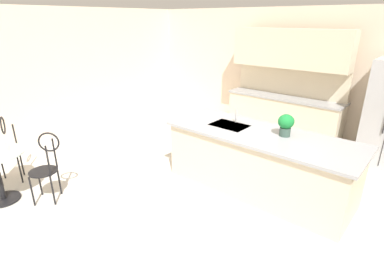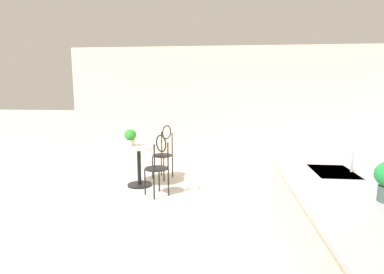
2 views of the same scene
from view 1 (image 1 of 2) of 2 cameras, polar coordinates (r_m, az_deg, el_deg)
The scene contains 10 objects.
ground_plane at distance 4.39m, azimuth 2.95°, elevation -12.74°, with size 40.00×40.00×0.00m, color beige.
wall_back at distance 7.01m, azimuth 22.07°, elevation 10.77°, with size 9.00×0.12×2.70m, color beige.
wall_left_window at distance 7.15m, azimuth -25.53°, elevation 10.44°, with size 0.12×7.80×2.70m, color beige.
kitchen_island at distance 4.65m, azimuth 12.43°, elevation -4.55°, with size 2.80×1.06×0.92m.
back_counter_run at distance 6.92m, azimuth 16.74°, elevation 3.97°, with size 2.44×0.64×1.52m.
upper_cabinet_run at distance 6.63m, azimuth 17.96°, elevation 15.58°, with size 2.40×0.36×0.76m.
chair_near_window at distance 4.69m, azimuth -25.80°, elevation -4.60°, with size 0.54×0.54×1.04m.
chair_by_island at distance 5.61m, azimuth -31.52°, elevation -1.57°, with size 0.52×0.51×1.04m.
sink_faucet at distance 4.84m, azimuth 8.28°, elevation 4.00°, with size 0.02×0.02×0.22m, color #B2B5BA.
potted_plant_counter_near at distance 4.40m, azimuth 17.26°, elevation 2.40°, with size 0.22×0.22×0.31m.
Camera 1 is at (2.18, -2.91, 2.46)m, focal length 28.32 mm.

